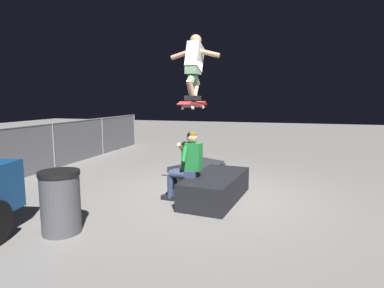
% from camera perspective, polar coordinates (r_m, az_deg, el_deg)
% --- Properties ---
extents(ground_plane, '(40.00, 40.00, 0.00)m').
position_cam_1_polar(ground_plane, '(6.34, 3.04, -9.14)').
color(ground_plane, slate).
extents(ledge_box_main, '(1.92, 1.04, 0.47)m').
position_cam_1_polar(ledge_box_main, '(6.03, 4.27, -7.73)').
color(ledge_box_main, black).
rests_on(ledge_box_main, ground).
extents(person_sitting_on_ledge, '(0.60, 0.77, 1.31)m').
position_cam_1_polar(person_sitting_on_ledge, '(5.83, -0.96, -3.33)').
color(person_sitting_on_ledge, '#2D3856').
rests_on(person_sitting_on_ledge, ground).
extents(skateboard, '(1.03, 0.25, 0.14)m').
position_cam_1_polar(skateboard, '(5.54, 0.19, 7.05)').
color(skateboard, '#B72D2D').
extents(skater_airborne, '(0.62, 0.89, 1.12)m').
position_cam_1_polar(skater_airborne, '(5.63, 0.39, 14.07)').
color(skater_airborne, black).
extents(kicker_ramp, '(1.47, 1.37, 0.33)m').
position_cam_1_polar(kicker_ramp, '(8.43, 0.94, -4.41)').
color(kicker_ramp, '#28282D').
rests_on(kicker_ramp, ground).
extents(trash_bin, '(0.56, 0.56, 0.89)m').
position_cam_1_polar(trash_bin, '(4.89, -22.43, -9.53)').
color(trash_bin, '#47474C').
rests_on(trash_bin, ground).
extents(fence_back, '(12.05, 0.05, 1.24)m').
position_cam_1_polar(fence_back, '(8.48, -28.69, -1.14)').
color(fence_back, slate).
rests_on(fence_back, ground).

